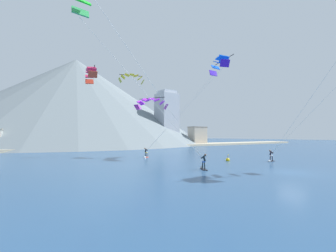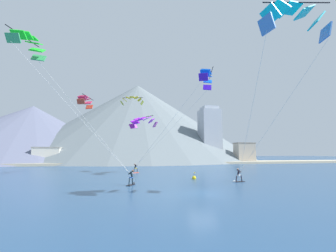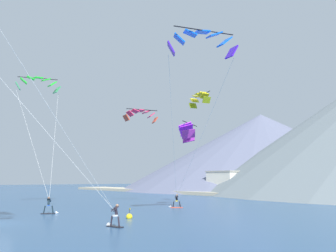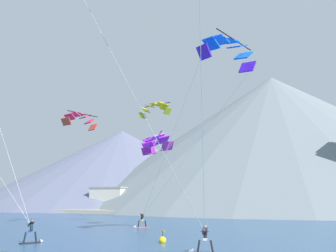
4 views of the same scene
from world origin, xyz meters
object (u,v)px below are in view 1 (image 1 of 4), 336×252
object	(u,v)px
kitesurfer_near_lead	(203,164)
parafoil_kite_near_trail	(219,64)
parafoil_kite_distant_high_outer	(91,73)
parafoil_kite_distant_low_drift	(131,78)
parafoil_kite_distant_mid_solo	(151,102)
kitesurfer_mid_center	(271,158)
race_marker_buoy	(228,160)
kitesurfer_near_trail	(146,155)

from	to	relation	value
kitesurfer_near_lead	parafoil_kite_near_trail	size ratio (longest dim) A/B	0.11
parafoil_kite_distant_high_outer	parafoil_kite_distant_low_drift	distance (m)	9.44
parafoil_kite_distant_mid_solo	kitesurfer_near_lead	bearing A→B (deg)	-99.67
parafoil_kite_near_trail	parafoil_kite_distant_low_drift	bearing A→B (deg)	138.83
kitesurfer_mid_center	parafoil_kite_distant_mid_solo	distance (m)	20.67
race_marker_buoy	kitesurfer_near_trail	bearing A→B (deg)	123.89
parafoil_kite_distant_low_drift	race_marker_buoy	size ratio (longest dim) A/B	4.68
parafoil_kite_distant_low_drift	parafoil_kite_distant_mid_solo	xyz separation A→B (m)	(1.94, -3.98, -4.93)
parafoil_kite_distant_high_outer	race_marker_buoy	size ratio (longest dim) A/B	5.18
kitesurfer_near_trail	kitesurfer_near_lead	bearing A→B (deg)	-94.56
parafoil_kite_distant_high_outer	race_marker_buoy	distance (m)	23.71
kitesurfer_near_trail	kitesurfer_mid_center	bearing A→B (deg)	-52.09
parafoil_kite_distant_low_drift	parafoil_kite_distant_mid_solo	size ratio (longest dim) A/B	0.91
parafoil_kite_near_trail	parafoil_kite_distant_mid_solo	world-z (taller)	parafoil_kite_near_trail
parafoil_kite_distant_high_outer	race_marker_buoy	bearing A→B (deg)	-35.67
kitesurfer_near_lead	parafoil_kite_distant_mid_solo	distance (m)	18.17
parafoil_kite_distant_high_outer	parafoil_kite_distant_low_drift	world-z (taller)	parafoil_kite_distant_low_drift
kitesurfer_near_lead	kitesurfer_near_trail	distance (m)	14.99
kitesurfer_near_lead	kitesurfer_near_trail	size ratio (longest dim) A/B	1.05
parafoil_kite_distant_high_outer	kitesurfer_near_lead	bearing A→B (deg)	-63.76
kitesurfer_mid_center	parafoil_kite_distant_mid_solo	size ratio (longest dim) A/B	0.34
kitesurfer_near_trail	parafoil_kite_near_trail	distance (m)	20.37
parafoil_kite_distant_high_outer	race_marker_buoy	xyz separation A→B (m)	(16.28, -11.68, -12.69)
kitesurfer_mid_center	race_marker_buoy	xyz separation A→B (m)	(-4.27, 3.97, -0.33)
parafoil_kite_distant_high_outer	parafoil_kite_distant_mid_solo	bearing A→B (deg)	-0.06
kitesurfer_near_lead	parafoil_kite_near_trail	xyz separation A→B (m)	(12.67, 9.16, 15.75)
kitesurfer_near_trail	race_marker_buoy	bearing A→B (deg)	-56.11
parafoil_kite_near_trail	race_marker_buoy	size ratio (longest dim) A/B	15.76
parafoil_kite_distant_mid_solo	race_marker_buoy	bearing A→B (deg)	-63.19
kitesurfer_mid_center	parafoil_kite_distant_mid_solo	bearing A→B (deg)	123.02
parafoil_kite_distant_high_outer	kitesurfer_near_trail	bearing A→B (deg)	-4.54
parafoil_kite_distant_mid_solo	race_marker_buoy	distance (m)	16.01
kitesurfer_near_lead	kitesurfer_near_trail	world-z (taller)	kitesurfer_near_lead
kitesurfer_near_lead	parafoil_kite_distant_low_drift	bearing A→B (deg)	87.88
kitesurfer_near_trail	parafoil_kite_distant_low_drift	xyz separation A→B (m)	(-0.47, 4.67, 13.85)
parafoil_kite_distant_low_drift	race_marker_buoy	distance (m)	22.52
parafoil_kite_distant_high_outer	race_marker_buoy	world-z (taller)	parafoil_kite_distant_high_outer
parafoil_kite_near_trail	parafoil_kite_distant_mid_solo	bearing A→B (deg)	147.10
parafoil_kite_near_trail	parafoil_kite_distant_low_drift	world-z (taller)	parafoil_kite_near_trail
parafoil_kite_distant_high_outer	parafoil_kite_near_trail	bearing A→B (deg)	-17.65
parafoil_kite_distant_low_drift	kitesurfer_near_trail	bearing A→B (deg)	-84.31
kitesurfer_mid_center	parafoil_kite_distant_low_drift	size ratio (longest dim) A/B	0.37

